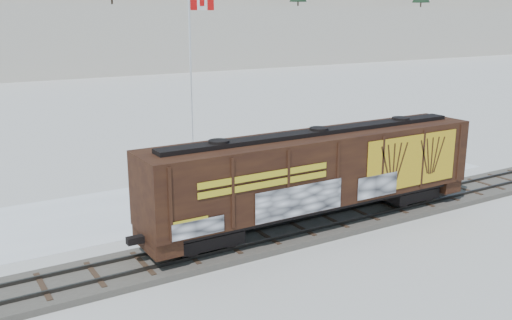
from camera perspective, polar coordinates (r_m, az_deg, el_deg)
ground at (r=27.10m, az=0.85°, el=-8.08°), size 500.00×500.00×0.00m
rail_track at (r=27.04m, az=0.86°, el=-7.79°), size 50.00×3.40×0.43m
parking_strip at (r=33.28m, az=-6.05°, el=-3.80°), size 40.00×8.00×0.03m
hopper_railcar at (r=27.78m, az=6.20°, el=-1.10°), size 17.92×3.06×4.58m
flagpole at (r=39.33m, az=-6.31°, el=5.56°), size 2.30×0.90×11.81m
car_silver at (r=33.10m, az=-7.37°, el=-2.53°), size 4.83×3.39×1.53m
car_white at (r=33.52m, az=-0.28°, el=-2.19°), size 4.87×2.43×1.53m
car_dark at (r=34.72m, az=-1.78°, el=-1.71°), size 5.27×3.50×1.42m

